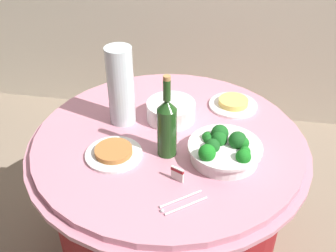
{
  "coord_description": "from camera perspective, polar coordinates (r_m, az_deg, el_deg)",
  "views": [
    {
      "loc": [
        0.22,
        -1.27,
        1.7
      ],
      "look_at": [
        0.0,
        0.0,
        0.79
      ],
      "focal_mm": 41.82,
      "sensor_mm": 36.0,
      "label": 1
    }
  ],
  "objects": [
    {
      "name": "buffet_table",
      "position": [
        1.85,
        0.0,
        -10.58
      ],
      "size": [
        1.16,
        1.16,
        0.74
      ],
      "color": "maroon",
      "rests_on": "ground_plane"
    },
    {
      "name": "serving_tongs",
      "position": [
        1.32,
        1.98,
        -11.15
      ],
      "size": [
        0.15,
        0.13,
        0.01
      ],
      "color": "silver",
      "rests_on": "buffet_table"
    },
    {
      "name": "food_plate_noodles",
      "position": [
        1.82,
        9.48,
        3.23
      ],
      "size": [
        0.22,
        0.22,
        0.04
      ],
      "color": "white",
      "rests_on": "buffet_table"
    },
    {
      "name": "plate_stack",
      "position": [
        1.69,
        0.44,
        2.23
      ],
      "size": [
        0.21,
        0.21,
        0.08
      ],
      "color": "white",
      "rests_on": "buffet_table"
    },
    {
      "name": "food_plate_peanuts",
      "position": [
        1.52,
        -7.91,
        -3.88
      ],
      "size": [
        0.22,
        0.22,
        0.03
      ],
      "color": "white",
      "rests_on": "buffet_table"
    },
    {
      "name": "ground_plane",
      "position": [
        2.13,
        0.0,
        -17.64
      ],
      "size": [
        6.0,
        6.0,
        0.0
      ],
      "primitive_type": "plane",
      "color": "gray"
    },
    {
      "name": "label_placard_front",
      "position": [
        1.39,
        1.37,
        -6.92
      ],
      "size": [
        0.05,
        0.03,
        0.05
      ],
      "color": "white",
      "rests_on": "buffet_table"
    },
    {
      "name": "decorative_fruit_vase",
      "position": [
        1.63,
        -6.89,
        5.5
      ],
      "size": [
        0.11,
        0.11,
        0.34
      ],
      "color": "silver",
      "rests_on": "buffet_table"
    },
    {
      "name": "wine_bottle",
      "position": [
        1.44,
        -0.16,
        0.04
      ],
      "size": [
        0.07,
        0.07,
        0.34
      ],
      "color": "#1D4418",
      "rests_on": "buffet_table"
    },
    {
      "name": "broccoli_bowl",
      "position": [
        1.48,
        8.17,
        -3.36
      ],
      "size": [
        0.28,
        0.28,
        0.12
      ],
      "color": "white",
      "rests_on": "buffet_table"
    }
  ]
}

